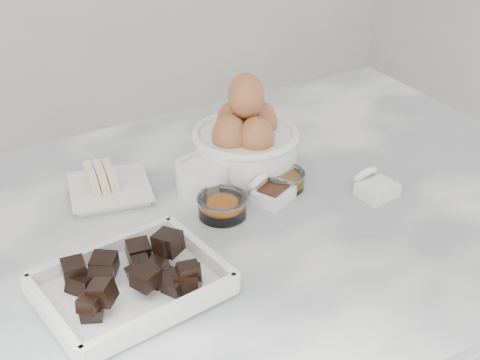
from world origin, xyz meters
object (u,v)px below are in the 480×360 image
(sugar_ramekin, at_px, (202,177))
(vanilla_spoon, at_px, (269,191))
(egg_bowl, at_px, (245,140))
(zest_bowl, at_px, (222,205))
(butter_plate, at_px, (108,184))
(honey_bowl, at_px, (284,179))
(chocolate_dish, at_px, (131,280))
(salt_spoon, at_px, (374,186))

(sugar_ramekin, bearing_deg, vanilla_spoon, -42.14)
(egg_bowl, xyz_separation_m, zest_bowl, (-0.11, -0.11, -0.04))
(butter_plate, bearing_deg, honey_bowl, -26.27)
(chocolate_dish, height_order, zest_bowl, chocolate_dish)
(butter_plate, bearing_deg, vanilla_spoon, -33.92)
(sugar_ramekin, distance_m, honey_bowl, 0.14)
(sugar_ramekin, bearing_deg, zest_bowl, -93.82)
(butter_plate, height_order, sugar_ramekin, butter_plate)
(sugar_ramekin, relative_size, salt_spoon, 1.15)
(chocolate_dish, bearing_deg, sugar_ramekin, 42.71)
(butter_plate, xyz_separation_m, salt_spoon, (0.39, -0.22, -0.00))
(chocolate_dish, xyz_separation_m, butter_plate, (0.07, 0.26, -0.01))
(honey_bowl, bearing_deg, vanilla_spoon, -155.01)
(chocolate_dish, bearing_deg, honey_bowl, 21.64)
(butter_plate, relative_size, vanilla_spoon, 1.74)
(egg_bowl, bearing_deg, zest_bowl, -134.09)
(egg_bowl, height_order, vanilla_spoon, egg_bowl)
(zest_bowl, bearing_deg, sugar_ramekin, 86.18)
(butter_plate, bearing_deg, salt_spoon, -30.05)
(honey_bowl, height_order, vanilla_spoon, vanilla_spoon)
(chocolate_dish, xyz_separation_m, vanilla_spoon, (0.29, 0.11, -0.01))
(chocolate_dish, height_order, salt_spoon, chocolate_dish)
(sugar_ramekin, distance_m, salt_spoon, 0.29)
(chocolate_dish, relative_size, salt_spoon, 3.31)
(egg_bowl, bearing_deg, sugar_ramekin, -162.99)
(sugar_ramekin, distance_m, egg_bowl, 0.11)
(butter_plate, height_order, honey_bowl, butter_plate)
(zest_bowl, bearing_deg, honey_bowl, 9.47)
(sugar_ramekin, height_order, zest_bowl, sugar_ramekin)
(zest_bowl, bearing_deg, salt_spoon, -15.54)
(chocolate_dish, xyz_separation_m, zest_bowl, (0.20, 0.11, -0.01))
(egg_bowl, bearing_deg, chocolate_dish, -144.32)
(butter_plate, distance_m, salt_spoon, 0.45)
(chocolate_dish, bearing_deg, salt_spoon, 4.97)
(zest_bowl, relative_size, vanilla_spoon, 0.89)
(egg_bowl, relative_size, vanilla_spoon, 2.08)
(chocolate_dish, bearing_deg, egg_bowl, 35.68)
(butter_plate, bearing_deg, egg_bowl, -10.08)
(chocolate_dish, distance_m, egg_bowl, 0.38)
(sugar_ramekin, relative_size, vanilla_spoon, 0.98)
(honey_bowl, relative_size, salt_spoon, 0.93)
(chocolate_dish, xyz_separation_m, sugar_ramekin, (0.20, 0.19, 0.00))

